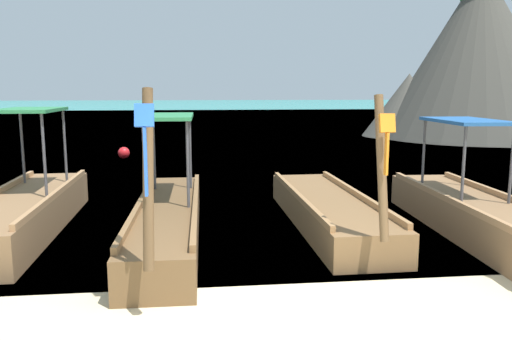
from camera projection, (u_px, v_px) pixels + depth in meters
name	position (u px, v px, depth m)	size (l,w,h in m)	color
ground	(292.00, 331.00, 5.33)	(120.00, 120.00, 0.00)	beige
sea_water	(204.00, 109.00, 65.46)	(120.00, 120.00, 0.00)	teal
longtail_boat_green_ribbon	(26.00, 211.00, 8.98)	(1.26, 5.48, 2.54)	olive
longtail_boat_blue_ribbon	(168.00, 218.00, 8.61)	(1.06, 6.02, 2.53)	brown
longtail_boat_orange_ribbon	(328.00, 210.00, 9.44)	(1.27, 5.43, 2.44)	brown
longtail_boat_pink_ribbon	(480.00, 216.00, 8.69)	(1.44, 6.16, 2.56)	olive
karst_rock	(472.00, 57.00, 26.48)	(10.63, 9.99, 8.79)	#47443D
mooring_buoy_near	(124.00, 153.00, 18.66)	(0.42, 0.42, 0.42)	red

